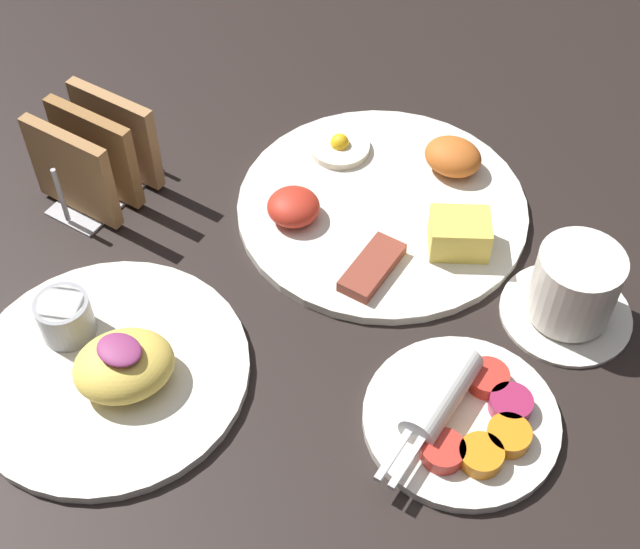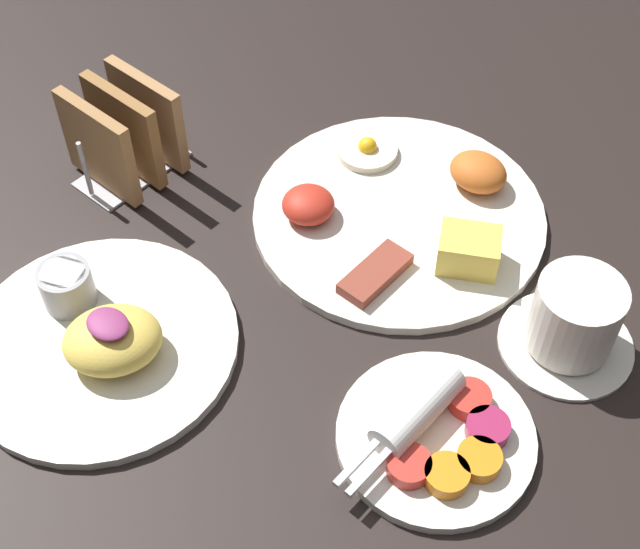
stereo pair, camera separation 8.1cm
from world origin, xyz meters
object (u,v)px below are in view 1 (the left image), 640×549
object	(u,v)px
plate_foreground	(108,363)
coffee_cup	(573,290)
plate_condiments	(462,416)
toast_rack	(96,156)
plate_breakfast	(386,204)

from	to	relation	value
plate_foreground	coffee_cup	bearing A→B (deg)	41.06
plate_condiments	toast_rack	size ratio (longest dim) A/B	1.53
plate_condiments	coffee_cup	size ratio (longest dim) A/B	1.47
plate_condiments	coffee_cup	distance (m)	0.16
plate_condiments	plate_foreground	xyz separation A→B (m)	(-0.28, -0.12, 0.00)
plate_breakfast	coffee_cup	size ratio (longest dim) A/B	2.43
plate_condiments	coffee_cup	world-z (taller)	coffee_cup
plate_breakfast	plate_condiments	bearing A→B (deg)	-46.39
plate_breakfast	coffee_cup	xyz separation A→B (m)	(0.20, -0.03, 0.03)
plate_breakfast	plate_condiments	xyz separation A→B (m)	(0.17, -0.18, 0.00)
toast_rack	coffee_cup	size ratio (longest dim) A/B	0.97
plate_condiments	plate_foreground	size ratio (longest dim) A/B	0.73
plate_condiments	coffee_cup	bearing A→B (deg)	78.69
plate_breakfast	coffee_cup	distance (m)	0.21
plate_condiments	toast_rack	xyz separation A→B (m)	(-0.43, 0.05, 0.04)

